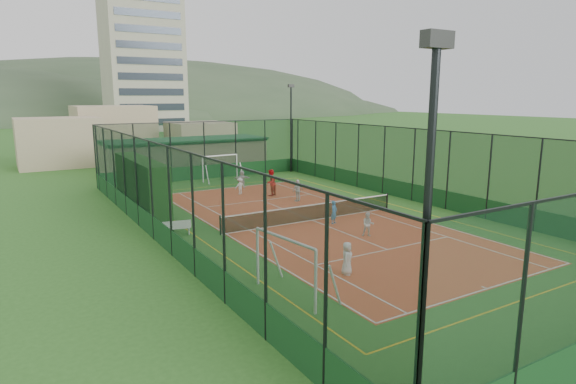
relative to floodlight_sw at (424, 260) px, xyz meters
name	(u,v)px	position (x,y,z in m)	size (l,w,h in m)	color
ground	(312,220)	(8.60, 16.60, -4.12)	(300.00, 300.00, 0.00)	#2E6321
court_slab	(312,220)	(8.60, 16.60, -4.12)	(11.17, 23.97, 0.01)	#C3462B
tennis_net	(312,212)	(8.60, 16.60, -3.59)	(11.67, 0.12, 1.06)	black
perimeter_fence	(313,178)	(8.60, 16.60, -1.62)	(18.12, 34.12, 5.00)	black
floodlight_sw	(424,260)	(0.00, 0.00, 0.00)	(0.60, 0.26, 8.25)	black
floodlight_ne	(291,129)	(17.20, 33.20, 0.00)	(0.60, 0.26, 8.25)	black
clubhouse	(186,155)	(8.60, 38.60, -2.55)	(15.20, 7.20, 3.15)	tan
apartment_tower	(143,58)	(20.60, 98.60, 10.88)	(15.00, 12.00, 30.00)	beige
distant_hills	(53,119)	(8.60, 166.60, -4.12)	(200.00, 60.00, 24.00)	#384C33
hedge_left	(142,188)	(0.30, 22.47, -2.36)	(1.21, 8.09, 3.54)	black
white_bench	(176,227)	(0.80, 17.74, -3.71)	(1.48, 0.41, 0.83)	white
futsal_goal_near	(284,268)	(1.62, 7.96, -3.01)	(1.00, 3.46, 2.23)	white
futsal_goal_far	(220,168)	(9.37, 32.04, -3.05)	(3.35, 0.97, 2.16)	white
child_near_left	(347,258)	(4.97, 8.65, -3.43)	(0.67, 0.43, 1.36)	white
child_near_mid	(334,212)	(9.28, 15.40, -3.45)	(0.48, 0.32, 1.33)	#4380C0
child_near_right	(368,224)	(9.26, 12.42, -3.49)	(0.61, 0.48, 1.26)	white
child_far_left	(240,186)	(8.25, 25.72, -3.49)	(0.80, 0.46, 1.25)	white
child_far_right	(298,190)	(10.66, 21.48, -3.35)	(0.89, 0.37, 1.52)	silver
child_far_back	(242,179)	(9.51, 28.01, -3.41)	(1.30, 0.41, 1.40)	silver
coach	(271,183)	(9.95, 24.07, -3.15)	(0.94, 0.73, 1.93)	#B11215
tennis_balls	(324,211)	(10.49, 18.12, -4.08)	(0.95, 1.40, 0.07)	#CCE033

